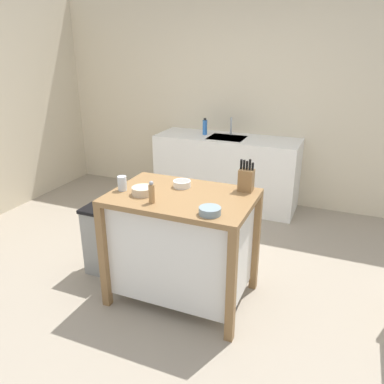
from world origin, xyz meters
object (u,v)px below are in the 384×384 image
at_px(knife_block, 246,179).
at_px(bowl_stoneware_deep, 210,211).
at_px(bowl_ceramic_wide, 143,191).
at_px(sink_faucet, 231,126).
at_px(trash_bin, 106,240).
at_px(bottle_spray_cleaner, 205,127).
at_px(pepper_grinder, 152,193).
at_px(kitchen_island, 182,242).
at_px(drinking_cup, 122,183).
at_px(bowl_ceramic_small, 182,184).

bearing_deg(knife_block, bowl_stoneware_deep, -101.18).
height_order(bowl_ceramic_wide, sink_faucet, sink_faucet).
xyz_separation_m(knife_block, sink_faucet, (-0.70, 1.88, 0.00)).
bearing_deg(sink_faucet, trash_bin, -103.40).
bearing_deg(bottle_spray_cleaner, bowl_stoneware_deep, -68.33).
bearing_deg(pepper_grinder, bowl_stoneware_deep, -3.60).
bearing_deg(bowl_stoneware_deep, bowl_ceramic_wide, 166.19).
bearing_deg(kitchen_island, knife_block, 32.42).
bearing_deg(knife_block, kitchen_island, -147.58).
xyz_separation_m(knife_block, bowl_stoneware_deep, (-0.10, -0.52, -0.07)).
height_order(knife_block, bottle_spray_cleaner, knife_block).
height_order(drinking_cup, sink_faucet, sink_faucet).
relative_size(kitchen_island, bottle_spray_cleaner, 5.21).
distance_m(bowl_ceramic_small, trash_bin, 0.94).
height_order(kitchen_island, bowl_ceramic_small, bowl_ceramic_small).
bearing_deg(drinking_cup, kitchen_island, 11.16).
xyz_separation_m(bowl_ceramic_small, trash_bin, (-0.71, -0.08, -0.61)).
bearing_deg(bottle_spray_cleaner, trash_bin, -95.42).
bearing_deg(pepper_grinder, drinking_cup, 158.21).
bearing_deg(drinking_cup, knife_block, 22.11).
xyz_separation_m(knife_block, bowl_ceramic_small, (-0.48, -0.11, -0.07)).
relative_size(bowl_ceramic_small, bowl_ceramic_wide, 0.84).
relative_size(kitchen_island, bowl_stoneware_deep, 7.29).
bearing_deg(bowl_ceramic_small, kitchen_island, -66.67).
height_order(drinking_cup, bottle_spray_cleaner, bottle_spray_cleaner).
distance_m(knife_block, bowl_ceramic_small, 0.50).
bearing_deg(drinking_cup, pepper_grinder, -21.79).
xyz_separation_m(pepper_grinder, bottle_spray_cleaner, (-0.47, 2.26, 0.00)).
distance_m(knife_block, drinking_cup, 0.95).
bearing_deg(bowl_ceramic_wide, drinking_cup, 175.08).
height_order(bowl_stoneware_deep, trash_bin, bowl_stoneware_deep).
bearing_deg(bowl_stoneware_deep, knife_block, 78.82).
distance_m(bowl_ceramic_wide, pepper_grinder, 0.19).
bearing_deg(pepper_grinder, sink_faucet, 93.81).
distance_m(kitchen_island, drinking_cup, 0.65).
relative_size(kitchen_island, pepper_grinder, 6.56).
height_order(bowl_ceramic_small, trash_bin, bowl_ceramic_small).
bearing_deg(kitchen_island, bottle_spray_cleaner, 106.22).
bearing_deg(knife_block, pepper_grinder, -138.13).
relative_size(bowl_ceramic_small, sink_faucet, 0.63).
height_order(bowl_ceramic_wide, trash_bin, bowl_ceramic_wide).
xyz_separation_m(bowl_stoneware_deep, drinking_cup, (-0.78, 0.16, 0.03)).
xyz_separation_m(knife_block, bowl_ceramic_wide, (-0.69, -0.37, -0.06)).
bearing_deg(sink_faucet, bottle_spray_cleaner, -159.82).
height_order(knife_block, drinking_cup, knife_block).
xyz_separation_m(knife_block, drinking_cup, (-0.88, -0.36, -0.04)).
height_order(kitchen_island, knife_block, knife_block).
relative_size(bowl_ceramic_small, drinking_cup, 1.23).
bearing_deg(pepper_grinder, kitchen_island, 60.35).
xyz_separation_m(drinking_cup, sink_faucet, (0.17, 2.24, 0.04)).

